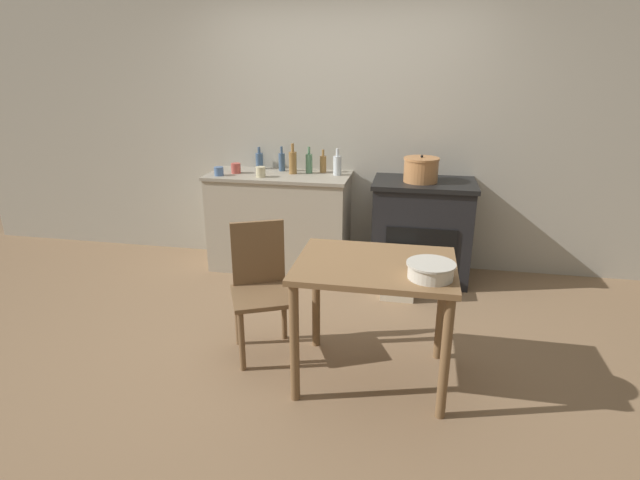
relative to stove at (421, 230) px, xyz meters
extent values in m
plane|color=#896B4C|center=(-0.78, -1.26, -0.46)|extent=(14.00, 14.00, 0.00)
cube|color=#B2AD9E|center=(-0.78, 0.33, 0.82)|extent=(8.00, 0.07, 2.55)
cube|color=#B2A893|center=(-1.34, 0.01, -0.01)|extent=(1.30, 0.57, 0.89)
cube|color=gray|center=(-1.34, 0.01, 0.45)|extent=(1.33, 0.60, 0.03)
cube|color=black|center=(0.00, 0.00, -0.02)|extent=(0.86, 0.58, 0.87)
cube|color=black|center=(0.00, 0.00, 0.44)|extent=(0.90, 0.62, 0.04)
cube|color=black|center=(0.00, -0.29, -0.07)|extent=(0.60, 0.01, 0.37)
cube|color=olive|center=(-0.28, -1.69, 0.31)|extent=(0.94, 0.72, 0.03)
cylinder|color=brown|center=(-0.70, -2.00, -0.08)|extent=(0.06, 0.06, 0.75)
cylinder|color=brown|center=(0.14, -2.00, -0.08)|extent=(0.06, 0.06, 0.75)
cylinder|color=brown|center=(-0.70, -1.38, -0.08)|extent=(0.06, 0.06, 0.75)
cylinder|color=brown|center=(0.14, -1.38, -0.08)|extent=(0.06, 0.06, 0.75)
cube|color=brown|center=(-1.03, -1.56, -0.02)|extent=(0.53, 0.53, 0.03)
cube|color=brown|center=(-1.10, -1.39, 0.21)|extent=(0.34, 0.18, 0.45)
cylinder|color=brown|center=(-1.11, -1.78, -0.25)|extent=(0.04, 0.04, 0.42)
cylinder|color=brown|center=(-0.81, -1.64, -0.25)|extent=(0.04, 0.04, 0.42)
cylinder|color=brown|center=(-1.24, -1.48, -0.25)|extent=(0.04, 0.04, 0.42)
cylinder|color=brown|center=(-0.94, -1.34, -0.25)|extent=(0.04, 0.04, 0.42)
cube|color=beige|center=(-0.17, -0.50, -0.26)|extent=(0.28, 0.19, 0.40)
cylinder|color=#B77A47|center=(-0.04, -0.04, 0.55)|extent=(0.30, 0.30, 0.19)
cylinder|color=#B77A47|center=(-0.04, -0.04, 0.66)|extent=(0.31, 0.31, 0.02)
sphere|color=black|center=(-0.04, -0.04, 0.68)|extent=(0.02, 0.02, 0.02)
cylinder|color=silver|center=(0.03, -1.86, 0.37)|extent=(0.25, 0.25, 0.09)
cylinder|color=beige|center=(0.03, -1.86, 0.41)|extent=(0.27, 0.27, 0.01)
cylinder|color=olive|center=(-0.95, 0.17, 0.54)|extent=(0.06, 0.06, 0.15)
cylinder|color=olive|center=(-0.95, 0.17, 0.65)|extent=(0.02, 0.02, 0.06)
cylinder|color=#3D5675|center=(-1.35, 0.16, 0.55)|extent=(0.06, 0.06, 0.17)
cylinder|color=#3D5675|center=(-1.35, 0.16, 0.66)|extent=(0.02, 0.02, 0.07)
cylinder|color=#517F5B|center=(-1.07, 0.11, 0.55)|extent=(0.06, 0.06, 0.18)
cylinder|color=#517F5B|center=(-1.07, 0.11, 0.67)|extent=(0.02, 0.02, 0.07)
cylinder|color=#3D5675|center=(-1.59, 0.22, 0.54)|extent=(0.07, 0.07, 0.15)
cylinder|color=#3D5675|center=(-1.59, 0.22, 0.64)|extent=(0.03, 0.03, 0.06)
cylinder|color=silver|center=(-0.80, 0.07, 0.55)|extent=(0.08, 0.08, 0.18)
cylinder|color=silver|center=(-0.80, 0.07, 0.67)|extent=(0.03, 0.03, 0.07)
cylinder|color=olive|center=(-1.21, 0.05, 0.56)|extent=(0.07, 0.07, 0.20)
cylinder|color=olive|center=(-1.21, 0.05, 0.70)|extent=(0.03, 0.03, 0.08)
cylinder|color=#B74C42|center=(-1.74, -0.03, 0.51)|extent=(0.09, 0.09, 0.09)
cylinder|color=#4C6B99|center=(-1.86, -0.16, 0.50)|extent=(0.09, 0.09, 0.08)
cylinder|color=beige|center=(-1.46, -0.15, 0.51)|extent=(0.09, 0.09, 0.09)
camera|label=1|loc=(-0.07, -4.43, 1.42)|focal=28.00mm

